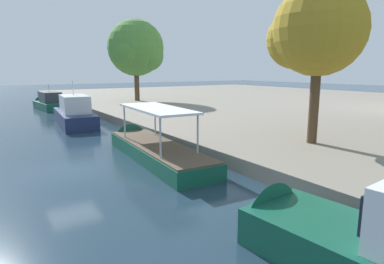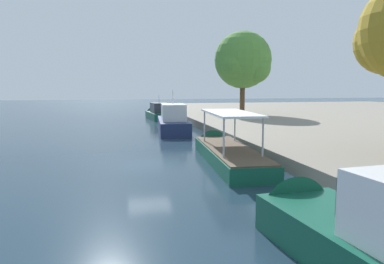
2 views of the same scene
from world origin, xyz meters
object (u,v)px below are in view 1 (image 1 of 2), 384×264
at_px(tour_boat_2, 152,150).
at_px(tree_2, 137,49).
at_px(tree_0, 314,33).
at_px(motor_yacht_0, 48,104).
at_px(motor_yacht_1, 74,115).

distance_m(tour_boat_2, tree_2, 29.46).
bearing_deg(tree_0, motor_yacht_0, -165.67).
xyz_separation_m(tree_0, tree_2, (-31.13, 2.43, 0.67)).
height_order(motor_yacht_1, tour_boat_2, motor_yacht_1).
bearing_deg(tree_2, tree_0, -4.47).
bearing_deg(tree_0, motor_yacht_1, -154.95).
distance_m(tree_0, tree_2, 31.23).
bearing_deg(motor_yacht_0, motor_yacht_1, 174.27).
bearing_deg(tour_boat_2, tree_0, -115.83).
xyz_separation_m(motor_yacht_0, tree_0, (35.09, 8.96, 6.69)).
xyz_separation_m(motor_yacht_1, tree_2, (-11.25, 11.73, 7.10)).
xyz_separation_m(motor_yacht_0, tour_boat_2, (30.30, 0.64, -0.27)).
height_order(motor_yacht_1, tree_2, tree_2).
bearing_deg(tree_0, tour_boat_2, -119.92).
relative_size(motor_yacht_1, tree_2, 0.93).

